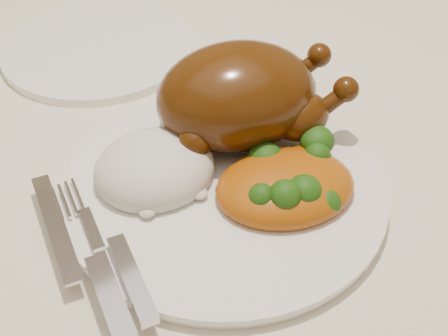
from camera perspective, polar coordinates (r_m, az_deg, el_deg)
dining_table at (r=0.72m, az=-14.91°, el=-3.14°), size 1.60×0.90×0.76m
tablecloth at (r=0.68m, az=-15.97°, el=1.29°), size 1.73×1.03×0.18m
dinner_plate at (r=0.56m, az=-0.00°, el=-2.01°), size 0.36×0.36×0.01m
side_plate at (r=0.77m, az=-11.46°, el=10.63°), size 0.30×0.30×0.01m
roast_chicken at (r=0.58m, az=1.64°, el=6.65°), size 0.20×0.16×0.10m
rice_mound at (r=0.56m, az=-6.36°, el=-0.11°), size 0.12×0.12×0.06m
mac_and_cheese at (r=0.54m, az=5.99°, el=-1.29°), size 0.15×0.13×0.05m
cutlery at (r=0.49m, az=-11.10°, el=-8.71°), size 0.06×0.20×0.01m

